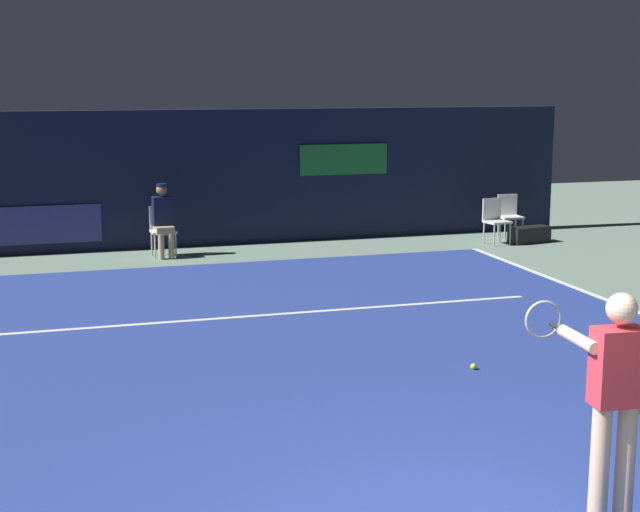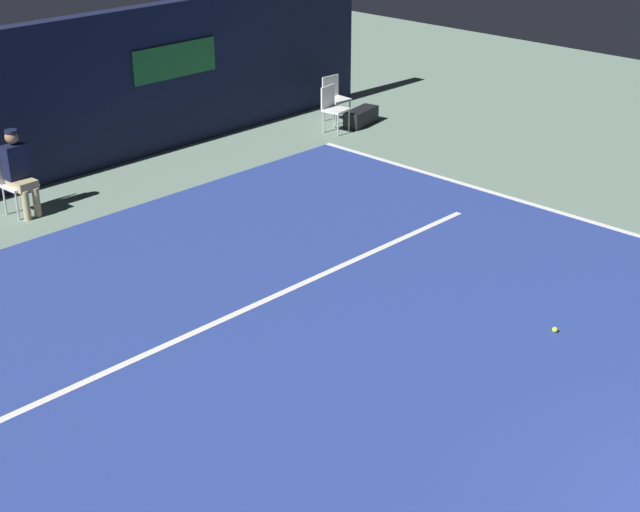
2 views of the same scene
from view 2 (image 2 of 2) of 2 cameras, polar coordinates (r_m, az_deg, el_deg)
The scene contains 10 objects.
ground_plane at distance 10.62m, azimuth 4.35°, elevation -6.26°, with size 31.03×31.03×0.00m, color slate.
court_surface at distance 10.62m, azimuth 4.35°, elevation -6.23°, with size 10.33×11.70×0.01m, color navy.
line_sideline_left at distance 14.54m, azimuth 17.42°, elevation 1.54°, with size 0.10×11.70×0.01m, color white.
line_service at distance 11.85m, azimuth -3.25°, elevation -2.67°, with size 8.05×0.10×0.01m, color white.
back_wall at distance 15.87m, azimuth -17.97°, elevation 8.31°, with size 15.54×0.33×2.60m.
line_judge_on_chair at distance 14.92m, azimuth -17.69°, elevation 4.86°, with size 0.46×0.54×1.32m.
courtside_chair_near at distance 19.04m, azimuth 0.88°, elevation 9.61°, with size 0.47×0.45×0.88m.
courtside_chair_far at distance 18.31m, azimuth 0.79°, elevation 9.00°, with size 0.50×0.47×0.88m.
tennis_ball at distance 11.43m, azimuth 13.94°, elevation -4.32°, with size 0.07×0.07×0.07m, color #CCE033.
equipment_bag at distance 18.84m, azimuth 2.48°, elevation 8.35°, with size 0.84×0.32×0.32m, color black.
Camera 2 is at (-7.09, -0.88, 5.45)m, focal length 53.22 mm.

